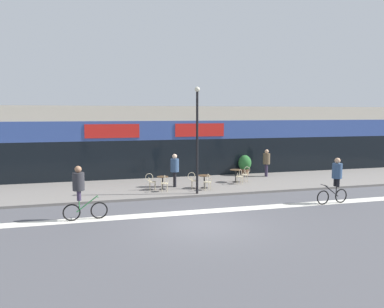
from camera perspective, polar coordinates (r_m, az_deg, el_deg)
ground_plane at (r=14.43m, az=1.79°, el=-10.69°), size 120.00×120.00×0.00m
sidewalk_slab at (r=21.25m, az=-3.94°, el=-5.01°), size 40.00×5.50×0.12m
storefront_facade at (r=25.55m, az=-6.04°, el=1.98°), size 40.00×4.06×4.65m
bike_lane_stripe at (r=16.09m, az=-0.11°, el=-8.87°), size 36.00×0.70×0.01m
bistro_table_0 at (r=20.17m, az=-4.51°, el=-4.02°), size 0.62×0.62×0.70m
bistro_table_1 at (r=20.47m, az=1.88°, el=-3.82°), size 0.71×0.71×0.71m
bistro_table_2 at (r=22.35m, az=6.69°, el=-2.93°), size 0.69×0.69×0.75m
cafe_chair_0_near at (r=19.56m, az=-4.20°, el=-4.27°), size 0.45×0.60×0.90m
cafe_chair_0_side at (r=20.06m, az=-6.27°, el=-4.03°), size 0.58×0.42×0.90m
cafe_chair_1_near at (r=19.88m, az=2.41°, el=-4.09°), size 0.41×0.58×0.90m
cafe_chair_1_side at (r=20.30m, az=0.18°, el=-3.87°), size 0.59×0.43×0.90m
cafe_chair_2_near at (r=21.78m, az=7.29°, el=-3.23°), size 0.42×0.58×0.90m
cafe_chair_2_side at (r=22.59m, az=8.16°, el=-2.90°), size 0.59×0.44×0.90m
planter_pot at (r=25.03m, az=8.05°, el=-1.54°), size 0.85×0.85×1.32m
lamp_post at (r=18.76m, az=0.80°, el=3.24°), size 0.26×0.26×5.39m
cyclist_0 at (r=15.31m, az=-16.69°, el=-5.04°), size 1.73×0.53×2.17m
cyclist_1 at (r=18.62m, az=21.09°, el=-3.24°), size 1.70×0.55×2.15m
pedestrian_near_end at (r=24.65m, az=11.28°, el=-0.96°), size 0.55×0.55×1.75m
pedestrian_far_end at (r=20.78m, az=-2.66°, el=-2.03°), size 0.54×0.54×1.84m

